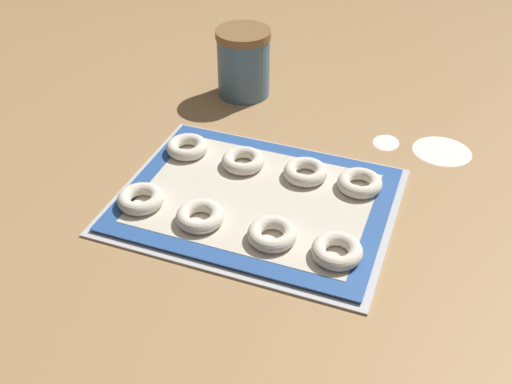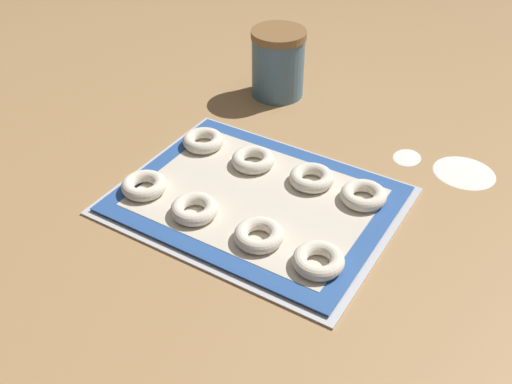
{
  "view_description": "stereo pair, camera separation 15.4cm",
  "coord_description": "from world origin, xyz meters",
  "px_view_note": "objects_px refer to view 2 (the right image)",
  "views": [
    {
      "loc": [
        0.27,
        -0.74,
        0.65
      ],
      "look_at": [
        -0.01,
        0.02,
        0.02
      ],
      "focal_mm": 42.0,
      "sensor_mm": 36.0,
      "label": 1
    },
    {
      "loc": [
        0.41,
        -0.67,
        0.65
      ],
      "look_at": [
        -0.01,
        0.02,
        0.02
      ],
      "focal_mm": 42.0,
      "sensor_mm": 36.0,
      "label": 2
    }
  ],
  "objects_px": {
    "baking_tray": "(256,200)",
    "bagel_front_far_left": "(144,185)",
    "bagel_back_far_right": "(363,195)",
    "bagel_back_mid_right": "(312,178)",
    "bagel_front_mid_left": "(194,209)",
    "bagel_front_mid_right": "(259,235)",
    "bagel_front_far_right": "(318,260)",
    "bagel_back_mid_left": "(253,160)",
    "bagel_back_far_left": "(203,141)",
    "flour_canister": "(278,63)"
  },
  "relations": [
    {
      "from": "baking_tray",
      "to": "bagel_front_far_right",
      "type": "height_order",
      "value": "bagel_front_far_right"
    },
    {
      "from": "bagel_back_far_right",
      "to": "baking_tray",
      "type": "bearing_deg",
      "value": -151.37
    },
    {
      "from": "bagel_back_far_left",
      "to": "flour_canister",
      "type": "height_order",
      "value": "flour_canister"
    },
    {
      "from": "bagel_back_far_left",
      "to": "bagel_back_far_right",
      "type": "xyz_separation_m",
      "value": [
        0.33,
        0.0,
        0.0
      ]
    },
    {
      "from": "bagel_front_mid_left",
      "to": "flour_canister",
      "type": "relative_size",
      "value": 0.53
    },
    {
      "from": "bagel_back_far_left",
      "to": "bagel_front_far_right",
      "type": "bearing_deg",
      "value": -27.85
    },
    {
      "from": "bagel_front_far_left",
      "to": "bagel_front_far_right",
      "type": "distance_m",
      "value": 0.34
    },
    {
      "from": "baking_tray",
      "to": "bagel_back_far_right",
      "type": "relative_size",
      "value": 5.97
    },
    {
      "from": "baking_tray",
      "to": "bagel_front_far_left",
      "type": "distance_m",
      "value": 0.2
    },
    {
      "from": "bagel_front_far_right",
      "to": "bagel_back_far_right",
      "type": "xyz_separation_m",
      "value": [
        -0.01,
        0.18,
        0.0
      ]
    },
    {
      "from": "bagel_back_far_right",
      "to": "bagel_front_far_left",
      "type": "bearing_deg",
      "value": -152.72
    },
    {
      "from": "baking_tray",
      "to": "bagel_front_mid_left",
      "type": "distance_m",
      "value": 0.11
    },
    {
      "from": "baking_tray",
      "to": "bagel_front_mid_right",
      "type": "height_order",
      "value": "bagel_front_mid_right"
    },
    {
      "from": "baking_tray",
      "to": "bagel_front_far_left",
      "type": "relative_size",
      "value": 5.97
    },
    {
      "from": "bagel_back_mid_right",
      "to": "bagel_front_mid_left",
      "type": "bearing_deg",
      "value": -125.07
    },
    {
      "from": "bagel_front_mid_left",
      "to": "bagel_front_far_right",
      "type": "height_order",
      "value": "same"
    },
    {
      "from": "bagel_front_mid_left",
      "to": "bagel_back_mid_right",
      "type": "xyz_separation_m",
      "value": [
        0.13,
        0.18,
        0.0
      ]
    },
    {
      "from": "bagel_front_far_left",
      "to": "bagel_front_mid_left",
      "type": "xyz_separation_m",
      "value": [
        0.11,
        -0.01,
        0.0
      ]
    },
    {
      "from": "bagel_front_far_left",
      "to": "bagel_back_mid_right",
      "type": "relative_size",
      "value": 1.0
    },
    {
      "from": "baking_tray",
      "to": "bagel_front_mid_right",
      "type": "distance_m",
      "value": 0.11
    },
    {
      "from": "bagel_front_far_left",
      "to": "bagel_front_far_right",
      "type": "xyz_separation_m",
      "value": [
        0.34,
        -0.01,
        0.0
      ]
    },
    {
      "from": "baking_tray",
      "to": "bagel_back_far_left",
      "type": "distance_m",
      "value": 0.19
    },
    {
      "from": "bagel_front_mid_left",
      "to": "bagel_front_mid_right",
      "type": "bearing_deg",
      "value": 0.24
    },
    {
      "from": "bagel_back_far_right",
      "to": "bagel_back_mid_left",
      "type": "bearing_deg",
      "value": -177.91
    },
    {
      "from": "bagel_front_far_right",
      "to": "bagel_back_far_right",
      "type": "distance_m",
      "value": 0.18
    },
    {
      "from": "bagel_front_far_right",
      "to": "bagel_back_mid_left",
      "type": "relative_size",
      "value": 1.0
    },
    {
      "from": "bagel_back_far_left",
      "to": "bagel_front_mid_left",
      "type": "bearing_deg",
      "value": -58.55
    },
    {
      "from": "bagel_front_mid_right",
      "to": "bagel_back_mid_left",
      "type": "height_order",
      "value": "same"
    },
    {
      "from": "bagel_front_far_right",
      "to": "bagel_back_mid_right",
      "type": "bearing_deg",
      "value": 120.08
    },
    {
      "from": "bagel_front_mid_right",
      "to": "bagel_back_far_left",
      "type": "xyz_separation_m",
      "value": [
        -0.23,
        0.18,
        0.0
      ]
    },
    {
      "from": "bagel_front_far_left",
      "to": "bagel_back_mid_right",
      "type": "bearing_deg",
      "value": 35.85
    },
    {
      "from": "bagel_front_far_right",
      "to": "bagel_front_mid_right",
      "type": "bearing_deg",
      "value": 178.97
    },
    {
      "from": "bagel_front_mid_right",
      "to": "baking_tray",
      "type": "bearing_deg",
      "value": 123.76
    },
    {
      "from": "bagel_front_mid_right",
      "to": "bagel_front_far_right",
      "type": "bearing_deg",
      "value": -1.03
    },
    {
      "from": "baking_tray",
      "to": "bagel_back_mid_right",
      "type": "relative_size",
      "value": 5.97
    },
    {
      "from": "bagel_back_mid_right",
      "to": "flour_canister",
      "type": "bearing_deg",
      "value": 129.62
    },
    {
      "from": "bagel_front_far_left",
      "to": "bagel_front_far_right",
      "type": "relative_size",
      "value": 1.0
    },
    {
      "from": "baking_tray",
      "to": "flour_canister",
      "type": "distance_m",
      "value": 0.4
    },
    {
      "from": "bagel_front_far_left",
      "to": "bagel_back_mid_left",
      "type": "height_order",
      "value": "same"
    },
    {
      "from": "bagel_back_far_left",
      "to": "bagel_back_mid_left",
      "type": "height_order",
      "value": "same"
    },
    {
      "from": "bagel_front_far_right",
      "to": "bagel_back_mid_left",
      "type": "height_order",
      "value": "same"
    },
    {
      "from": "bagel_front_far_left",
      "to": "flour_canister",
      "type": "distance_m",
      "value": 0.45
    },
    {
      "from": "bagel_front_far_left",
      "to": "flour_canister",
      "type": "height_order",
      "value": "flour_canister"
    },
    {
      "from": "bagel_front_mid_left",
      "to": "bagel_back_mid_right",
      "type": "distance_m",
      "value": 0.22
    },
    {
      "from": "bagel_front_far_right",
      "to": "flour_canister",
      "type": "bearing_deg",
      "value": 126.09
    },
    {
      "from": "bagel_front_mid_right",
      "to": "bagel_back_mid_left",
      "type": "xyz_separation_m",
      "value": [
        -0.12,
        0.17,
        0.0
      ]
    },
    {
      "from": "baking_tray",
      "to": "bagel_back_mid_right",
      "type": "xyz_separation_m",
      "value": [
        0.06,
        0.09,
        0.02
      ]
    },
    {
      "from": "bagel_front_far_left",
      "to": "flour_canister",
      "type": "xyz_separation_m",
      "value": [
        0.01,
        0.44,
        0.05
      ]
    },
    {
      "from": "bagel_front_mid_left",
      "to": "bagel_back_far_left",
      "type": "xyz_separation_m",
      "value": [
        -0.11,
        0.18,
        0.0
      ]
    },
    {
      "from": "bagel_back_far_left",
      "to": "baking_tray",
      "type": "bearing_deg",
      "value": -26.34
    }
  ]
}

